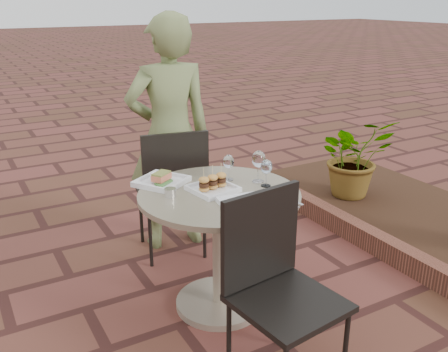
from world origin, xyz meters
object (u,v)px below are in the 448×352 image
cafe_table (219,232)px  diner (170,135)px  chair_far (173,183)px  chair_near (275,275)px  plate_sliders (213,185)px  plate_salmon (162,181)px  plate_tuna (243,204)px

cafe_table → diner: size_ratio=0.54×
cafe_table → chair_far: (0.02, 0.69, 0.07)m
chair_near → chair_far: bearing=79.4°
diner → plate_sliders: size_ratio=6.27×
cafe_table → plate_salmon: size_ratio=2.58×
chair_far → plate_sliders: 0.69m
cafe_table → plate_salmon: bearing=129.1°
cafe_table → chair_near: 0.63m
chair_near → plate_salmon: (-0.17, 0.90, 0.20)m
diner → chair_near: bearing=92.1°
chair_near → plate_sliders: bearing=79.9°
cafe_table → chair_near: chair_near is taller
cafe_table → diner: diner is taller
plate_salmon → plate_sliders: (0.20, -0.24, 0.01)m
chair_far → chair_near: size_ratio=1.00×
cafe_table → plate_sliders: bearing=121.5°
diner → chair_far: bearing=77.7°
plate_tuna → chair_near: bearing=-99.2°
plate_sliders → plate_tuna: bearing=-83.1°
chair_near → plate_tuna: chair_near is taller
plate_salmon → plate_sliders: plate_sliders is taller
cafe_table → plate_sliders: 0.28m
chair_far → plate_salmon: 0.52m
chair_near → plate_salmon: size_ratio=2.66×
diner → plate_sliders: 0.87m
plate_salmon → cafe_table: bearing=-50.9°
cafe_table → diner: bearing=83.9°
plate_sliders → plate_tuna: (0.03, -0.26, -0.02)m
chair_near → diner: bearing=77.0°
cafe_table → diner: (0.10, 0.89, 0.35)m
diner → plate_salmon: bearing=70.2°
diner → plate_salmon: (-0.32, -0.62, -0.08)m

